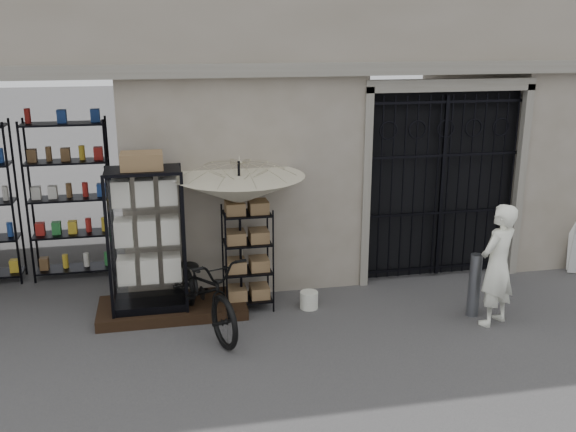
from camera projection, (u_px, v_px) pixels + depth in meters
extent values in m
plane|color=#232326|center=(374.00, 349.00, 7.88)|extent=(80.00, 80.00, 0.00)
cube|color=black|center=(17.00, 194.00, 9.23)|extent=(3.00, 1.70, 3.00)
cube|color=black|center=(22.00, 202.00, 9.76)|extent=(2.70, 0.50, 2.50)
cube|color=black|center=(437.00, 182.00, 9.94)|extent=(2.50, 0.06, 3.00)
cube|color=black|center=(442.00, 187.00, 9.80)|extent=(0.05, 0.05, 2.80)
cube|color=black|center=(173.00, 308.00, 8.85)|extent=(2.00, 0.90, 0.15)
cube|color=black|center=(151.00, 303.00, 8.72)|extent=(1.11, 0.93, 0.11)
cube|color=silver|center=(137.00, 247.00, 8.19)|extent=(0.82, 0.38, 1.78)
cube|color=silver|center=(147.00, 247.00, 8.50)|extent=(0.91, 0.72, 1.49)
cube|color=olive|center=(142.00, 165.00, 8.18)|extent=(0.65, 0.59, 0.21)
cube|color=black|center=(248.00, 258.00, 8.86)|extent=(0.75, 0.63, 1.47)
cube|color=olive|center=(248.00, 261.00, 8.88)|extent=(0.64, 0.52, 1.10)
cylinder|color=black|center=(240.00, 237.00, 8.77)|extent=(0.04, 0.04, 2.10)
imported|color=beige|center=(239.00, 182.00, 8.55)|extent=(2.01, 2.03, 1.41)
cylinder|color=beige|center=(309.00, 300.00, 9.00)|extent=(0.29, 0.29, 0.24)
imported|color=black|center=(205.00, 327.00, 8.47)|extent=(1.01, 1.24, 2.04)
cylinder|color=slate|center=(474.00, 285.00, 8.69)|extent=(0.19, 0.19, 0.88)
imported|color=white|center=(492.00, 323.00, 8.58)|extent=(1.31, 1.74, 0.39)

